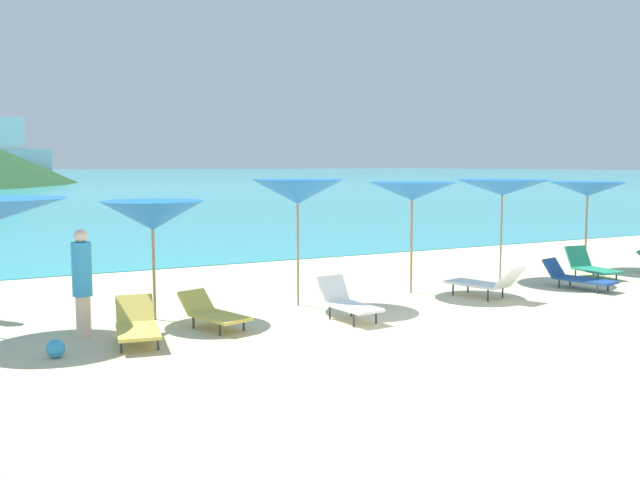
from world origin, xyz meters
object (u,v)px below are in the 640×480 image
Objects in this scene: umbrella_4 at (298,192)px; lounge_chair_9 at (591,266)px; lounge_chair_5 at (486,282)px; lounge_chair_0 at (577,277)px; lounge_chair_1 at (137,324)px; beachgoer_0 at (82,280)px; beach_ball at (56,349)px; umbrella_7 at (588,189)px; lounge_chair_4 at (213,312)px; umbrella_3 at (152,216)px; lounge_chair_7 at (348,302)px; umbrella_6 at (502,188)px; umbrella_5 at (412,191)px.

umbrella_4 reaches higher than lounge_chair_9.
lounge_chair_9 is at bearing 177.75° from lounge_chair_5.
lounge_chair_1 is at bearing 168.16° from lounge_chair_0.
beach_ball is (-0.56, -1.08, -0.77)m from beachgoer_0.
umbrella_7 is 1.53× the size of lounge_chair_4.
umbrella_4 is (2.73, -0.07, 0.36)m from umbrella_3.
lounge_chair_0 is 8.18m from lounge_chair_4.
lounge_chair_5 is at bearing 1.46° from lounge_chair_7.
lounge_chair_0 is 1.10× the size of lounge_chair_4.
lounge_chair_7 is 7.55m from lounge_chair_9.
umbrella_6 is 9.20m from lounge_chair_1.
lounge_chair_7 is at bearing -28.61° from umbrella_3.
lounge_chair_0 is 2.47m from lounge_chair_5.
lounge_chair_0 is 1.14× the size of lounge_chair_9.
umbrella_3 is 2.75m from umbrella_4.
umbrella_4 is 1.49× the size of lounge_chair_0.
umbrella_5 is 1.44× the size of lounge_chair_0.
lounge_chair_4 is at bearing -15.54° from lounge_chair_5.
lounge_chair_0 is 0.96× the size of beachgoer_0.
lounge_chair_4 is at bearing -167.24° from umbrella_5.
lounge_chair_5 is at bearing -17.46° from lounge_chair_4.
umbrella_4 is 1.43× the size of lounge_chair_5.
umbrella_4 is 2.39m from lounge_chair_7.
lounge_chair_5 is 4.09m from lounge_chair_9.
lounge_chair_4 is (-4.72, -1.07, -1.86)m from umbrella_5.
beachgoer_0 is at bearing -171.59° from umbrella_4.
lounge_chair_4 is at bearing -58.28° from umbrella_3.
umbrella_5 is at bearing 13.45° from beach_ball.
umbrella_5 reaches higher than umbrella_3.
umbrella_7 is 8.79m from lounge_chair_7.
lounge_chair_5 is (7.02, 0.20, 0.05)m from lounge_chair_1.
lounge_chair_7 is at bearing 7.16° from lounge_chair_1.
lounge_chair_7 reaches higher than lounge_chair_4.
lounge_chair_7 is at bearing -163.29° from lounge_chair_9.
umbrella_3 is at bearing 159.20° from lounge_chair_0.
lounge_chair_1 is at bearing -170.48° from umbrella_7.
lounge_chair_0 is (6.11, -1.22, -1.90)m from umbrella_4.
umbrella_6 is 2.96m from lounge_chair_9.
lounge_chair_1 is (-3.37, -1.33, -1.89)m from umbrella_4.
umbrella_4 is 1.03× the size of umbrella_6.
umbrella_4 is 4.23m from lounge_chair_5.
lounge_chair_9 is 0.84× the size of beachgoer_0.
umbrella_7 is (5.86, 0.61, -0.07)m from umbrella_5.
lounge_chair_0 is at bearing -68.43° from umbrella_6.
umbrella_7 is at bearing 54.04° from lounge_chair_9.
umbrella_3 is 1.28× the size of lounge_chair_1.
lounge_chair_0 is at bearing -141.00° from lounge_chair_9.
umbrella_4 is at bearing 20.04° from beach_ball.
umbrella_4 is 5.29m from beach_ball.
umbrella_4 is 2.98m from lounge_chair_4.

